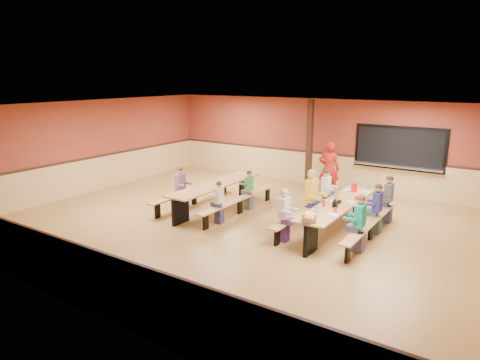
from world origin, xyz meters
The scene contains 23 objects.
ground centered at (0.00, 0.00, 0.00)m, with size 12.00×12.00×0.00m, color olive.
room_envelope centered at (0.00, 0.00, 0.69)m, with size 12.04×10.04×3.02m.
kitchen_pass_through centered at (2.60, 4.96, 1.49)m, with size 2.78×0.28×1.38m.
structural_post centered at (-0.20, 4.40, 1.50)m, with size 0.18×0.18×3.00m, color black.
cafeteria_table_main centered at (2.25, 0.76, 0.53)m, with size 1.91×3.70×0.74m.
cafeteria_table_second centered at (-1.38, 0.67, 0.53)m, with size 1.91×3.70×0.74m.
seated_child_white_left centered at (1.42, -0.49, 0.62)m, with size 0.39×0.32×1.25m, color #B9BAC0, non-canonical shape.
seated_adult_yellow centered at (1.42, 1.00, 0.71)m, with size 0.47×0.38×1.41m, color gold, non-canonical shape.
seated_child_grey_left centered at (1.42, 2.00, 0.62)m, with size 0.38×0.31×1.24m, color silver, non-canonical shape.
seated_child_teal_right centered at (3.07, -0.13, 0.63)m, with size 0.40×0.33×1.27m, color #108276, non-canonical shape.
seated_child_navy_right centered at (3.07, 1.18, 0.62)m, with size 0.38×0.31×1.23m, color navy, non-canonical shape.
seated_child_char_right centered at (3.07, 2.18, 0.62)m, with size 0.39×0.32×1.25m, color #4D5158, non-canonical shape.
seated_child_purple_sec centered at (-2.21, 0.08, 0.61)m, with size 0.38×0.31×1.22m, color #7B4B78, non-canonical shape.
seated_child_green_sec centered at (-0.56, 1.15, 0.56)m, with size 0.33×0.27×1.12m, color #398146, non-canonical shape.
seated_child_tan_sec centered at (-0.56, -0.30, 0.55)m, with size 0.32×0.26×1.11m, color beige, non-canonical shape.
standing_woman centered at (0.82, 3.67, 0.89)m, with size 0.65×0.43×1.78m, color #AB1C13.
punch_pitcher centered at (2.20, 2.04, 0.85)m, with size 0.16×0.16×0.22m, color red.
chip_bowl centered at (2.23, -0.89, 0.81)m, with size 0.32×0.32×0.15m, color orange, non-canonical shape.
napkin_dispenser centered at (2.30, 0.42, 0.80)m, with size 0.10×0.14×0.13m, color black.
condiment_mustard centered at (2.08, 0.59, 0.82)m, with size 0.06×0.06×0.17m, color yellow.
condiment_ketchup centered at (2.06, 0.30, 0.82)m, with size 0.06×0.06×0.17m, color #B2140F.
table_paddle centered at (2.21, 0.78, 0.88)m, with size 0.16×0.16×0.56m.
place_settings centered at (2.25, 0.76, 0.80)m, with size 0.65×3.30×0.11m, color beige, non-canonical shape.
Camera 1 is at (5.74, -8.84, 3.74)m, focal length 32.00 mm.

